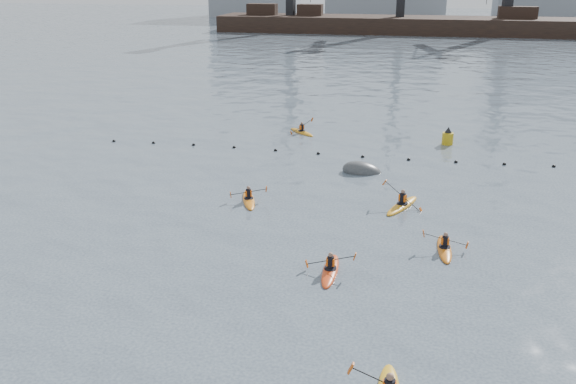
% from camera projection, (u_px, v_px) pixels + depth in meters
% --- Properties ---
extents(ground, '(400.00, 400.00, 0.00)m').
position_uv_depth(ground, '(269.00, 346.00, 20.07)').
color(ground, '#384352').
rests_on(ground, ground).
extents(float_line, '(33.24, 0.73, 0.24)m').
position_uv_depth(float_line, '(341.00, 155.00, 40.88)').
color(float_line, black).
rests_on(float_line, ground).
extents(barge_pier, '(72.00, 19.30, 29.50)m').
position_uv_depth(barge_pier, '(398.00, 23.00, 120.60)').
color(barge_pier, black).
rests_on(barge_pier, ground).
extents(kayaker_0, '(2.10, 3.09, 1.07)m').
position_uv_depth(kayaker_0, '(330.00, 270.00, 24.99)').
color(kayaker_0, '#DD4114').
rests_on(kayaker_0, ground).
extents(kayaker_2, '(1.94, 3.02, 0.96)m').
position_uv_depth(kayaker_2, '(249.00, 199.00, 32.69)').
color(kayaker_2, orange).
rests_on(kayaker_2, ground).
extents(kayaker_3, '(2.25, 3.37, 1.45)m').
position_uv_depth(kayaker_3, '(402.00, 205.00, 31.89)').
color(kayaker_3, orange).
rests_on(kayaker_3, ground).
extents(kayaker_4, '(2.03, 3.02, 1.00)m').
position_uv_depth(kayaker_4, '(444.00, 248.00, 26.95)').
color(kayaker_4, orange).
rests_on(kayaker_4, ground).
extents(kayaker_5, '(2.49, 2.54, 1.18)m').
position_uv_depth(kayaker_5, '(302.00, 132.00, 46.45)').
color(kayaker_5, orange).
rests_on(kayaker_5, ground).
extents(mooring_buoy, '(2.90, 1.87, 1.74)m').
position_uv_depth(mooring_buoy, '(362.00, 172.00, 37.43)').
color(mooring_buoy, '#37393C').
rests_on(mooring_buoy, ground).
extents(nav_buoy, '(0.79, 0.79, 1.44)m').
position_uv_depth(nav_buoy, '(448.00, 138.00, 43.24)').
color(nav_buoy, gold).
rests_on(nav_buoy, ground).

